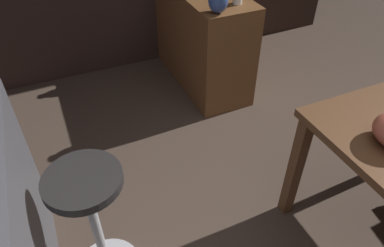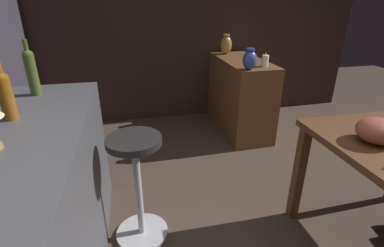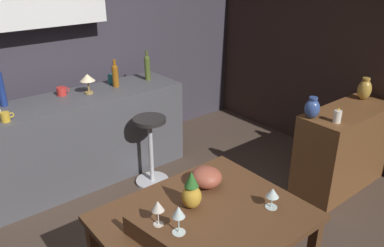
# 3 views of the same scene
# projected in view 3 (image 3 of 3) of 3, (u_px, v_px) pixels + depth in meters

# --- Properties ---
(wall_kitchen_back) EXTENTS (5.20, 0.33, 2.60)m
(wall_kitchen_back) POSITION_uv_depth(u_px,v_px,m) (40.00, 36.00, 3.81)
(wall_kitchen_back) COLOR #38333D
(wall_kitchen_back) RESTS_ON ground_plane
(wall_side_right) EXTENTS (0.10, 4.40, 2.60)m
(wall_side_right) POSITION_uv_depth(u_px,v_px,m) (343.00, 42.00, 4.10)
(wall_side_right) COLOR #33231E
(wall_side_right) RESTS_ON ground_plane
(dining_table) EXTENTS (1.17, 0.95, 0.74)m
(dining_table) POSITION_uv_depth(u_px,v_px,m) (205.00, 227.00, 2.30)
(dining_table) COLOR #56351E
(dining_table) RESTS_ON ground_plane
(kitchen_counter) EXTENTS (2.10, 0.60, 0.90)m
(kitchen_counter) POSITION_uv_depth(u_px,v_px,m) (83.00, 139.00, 3.86)
(kitchen_counter) COLOR #4C4C51
(kitchen_counter) RESTS_ON ground_plane
(sideboard_cabinet) EXTENTS (1.10, 0.44, 0.82)m
(sideboard_cabinet) POSITION_uv_depth(u_px,v_px,m) (344.00, 148.00, 3.77)
(sideboard_cabinet) COLOR brown
(sideboard_cabinet) RESTS_ON ground_plane
(bar_stool) EXTENTS (0.34, 0.34, 0.72)m
(bar_stool) POSITION_uv_depth(u_px,v_px,m) (151.00, 149.00, 3.79)
(bar_stool) COLOR #262323
(bar_stool) RESTS_ON ground_plane
(wine_glass_left) EXTENTS (0.08, 0.08, 0.18)m
(wine_glass_left) POSITION_uv_depth(u_px,v_px,m) (178.00, 213.00, 2.07)
(wine_glass_left) COLOR silver
(wine_glass_left) RESTS_ON dining_table
(wine_glass_right) EXTENTS (0.07, 0.07, 0.16)m
(wine_glass_right) POSITION_uv_depth(u_px,v_px,m) (158.00, 207.00, 2.13)
(wine_glass_right) COLOR silver
(wine_glass_right) RESTS_ON dining_table
(wine_glass_center) EXTENTS (0.08, 0.08, 0.14)m
(wine_glass_center) POSITION_uv_depth(u_px,v_px,m) (272.00, 194.00, 2.29)
(wine_glass_center) COLOR silver
(wine_glass_center) RESTS_ON dining_table
(pineapple_centerpiece) EXTENTS (0.12, 0.12, 0.25)m
(pineapple_centerpiece) POSITION_uv_depth(u_px,v_px,m) (191.00, 192.00, 2.30)
(pineapple_centerpiece) COLOR gold
(pineapple_centerpiece) RESTS_ON dining_table
(fruit_bowl) EXTENTS (0.21, 0.21, 0.13)m
(fruit_bowl) POSITION_uv_depth(u_px,v_px,m) (206.00, 177.00, 2.53)
(fruit_bowl) COLOR #9E4C38
(fruit_bowl) RESTS_ON dining_table
(wine_bottle_olive) EXTENTS (0.06, 0.06, 0.33)m
(wine_bottle_olive) POSITION_uv_depth(u_px,v_px,m) (147.00, 67.00, 4.12)
(wine_bottle_olive) COLOR #475623
(wine_bottle_olive) RESTS_ON kitchen_counter
(wine_bottle_cobalt) EXTENTS (0.06, 0.06, 0.40)m
(wine_bottle_cobalt) POSITION_uv_depth(u_px,v_px,m) (0.00, 87.00, 3.39)
(wine_bottle_cobalt) COLOR navy
(wine_bottle_cobalt) RESTS_ON kitchen_counter
(wine_bottle_amber) EXTENTS (0.07, 0.07, 0.29)m
(wine_bottle_amber) POSITION_uv_depth(u_px,v_px,m) (115.00, 74.00, 3.92)
(wine_bottle_amber) COLOR #8C5114
(wine_bottle_amber) RESTS_ON kitchen_counter
(cup_teal) EXTENTS (0.13, 0.09, 0.09)m
(cup_teal) POSITION_uv_depth(u_px,v_px,m) (112.00, 79.00, 4.06)
(cup_teal) COLOR teal
(cup_teal) RESTS_ON kitchen_counter
(cup_mustard) EXTENTS (0.11, 0.07, 0.08)m
(cup_mustard) POSITION_uv_depth(u_px,v_px,m) (6.00, 117.00, 3.12)
(cup_mustard) COLOR gold
(cup_mustard) RESTS_ON kitchen_counter
(cup_red) EXTENTS (0.13, 0.09, 0.08)m
(cup_red) POSITION_uv_depth(u_px,v_px,m) (62.00, 91.00, 3.71)
(cup_red) COLOR red
(cup_red) RESTS_ON kitchen_counter
(counter_lamp) EXTENTS (0.15, 0.15, 0.20)m
(counter_lamp) POSITION_uv_depth(u_px,v_px,m) (87.00, 79.00, 3.71)
(counter_lamp) COLOR #A58447
(counter_lamp) RESTS_ON kitchen_counter
(pillar_candle_tall) EXTENTS (0.07, 0.07, 0.14)m
(pillar_candle_tall) POSITION_uv_depth(u_px,v_px,m) (337.00, 116.00, 3.30)
(pillar_candle_tall) COLOR white
(pillar_candle_tall) RESTS_ON sideboard_cabinet
(vase_brass) EXTENTS (0.13, 0.13, 0.23)m
(vase_brass) POSITION_uv_depth(u_px,v_px,m) (365.00, 89.00, 3.80)
(vase_brass) COLOR #B78C38
(vase_brass) RESTS_ON sideboard_cabinet
(vase_ceramic_blue) EXTENTS (0.13, 0.13, 0.20)m
(vase_ceramic_blue) POSITION_uv_depth(u_px,v_px,m) (312.00, 108.00, 3.37)
(vase_ceramic_blue) COLOR #334C8C
(vase_ceramic_blue) RESTS_ON sideboard_cabinet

